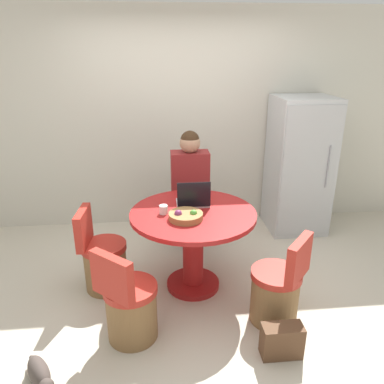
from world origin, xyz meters
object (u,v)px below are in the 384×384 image
dining_table (193,234)px  chair_near_left_corner (130,307)px  fruit_bowl (186,216)px  cat (40,374)px  chair_near_right_corner (277,292)px  laptop (193,200)px  chair_left_side (103,262)px  person_seated (190,185)px  refrigerator (299,166)px  handbag (282,341)px

dining_table → chair_near_left_corner: (-0.55, -0.63, -0.27)m
fruit_bowl → cat: fruit_bowl is taller
chair_near_right_corner → laptop: size_ratio=2.66×
chair_left_side → person_seated: bearing=-46.2°
chair_left_side → cat: bearing=168.4°
refrigerator → dining_table: (-1.40, -1.15, -0.26)m
laptop → handbag: (0.54, -1.07, -0.70)m
chair_near_right_corner → handbag: size_ratio=2.66×
chair_near_right_corner → handbag: 0.42m
chair_left_side → person_seated: 1.23m
laptop → fruit_bowl: bearing=72.2°
refrigerator → chair_left_side: bearing=-154.0°
chair_near_right_corner → chair_left_side: size_ratio=1.00×
chair_near_right_corner → person_seated: size_ratio=0.59×
chair_near_right_corner → refrigerator: bearing=-163.5°
cat → chair_left_side: bearing=132.7°
person_seated → handbag: size_ratio=4.48×
dining_table → cat: (-1.14, -1.02, -0.46)m
laptop → cat: bearing=45.2°
handbag → cat: bearing=-176.9°
chair_near_left_corner → handbag: chair_near_left_corner is taller
chair_near_right_corner → chair_left_side: same height
dining_table → chair_near_left_corner: chair_near_left_corner is taller
chair_near_left_corner → fruit_bowl: 0.86m
laptop → cat: (-1.15, -1.16, -0.74)m
refrigerator → dining_table: 1.83m
chair_left_side → cat: size_ratio=2.13×
chair_near_left_corner → handbag: (1.11, -0.30, -0.15)m
chair_near_right_corner → person_seated: (-0.59, 1.33, 0.47)m
chair_near_right_corner → fruit_bowl: size_ratio=2.73×
dining_table → chair_near_right_corner: bearing=-40.8°
refrigerator → chair_left_side: 2.54m
dining_table → chair_left_side: bearing=175.8°
chair_near_right_corner → laptop: bearing=-97.3°
cat → chair_near_right_corner: bearing=73.5°
dining_table → laptop: laptop is taller
cat → handbag: size_ratio=1.25×
dining_table → fruit_bowl: (-0.08, -0.14, 0.26)m
dining_table → handbag: bearing=-58.9°
chair_near_right_corner → fruit_bowl: fruit_bowl is taller
refrigerator → chair_left_side: refrigerator is taller
refrigerator → dining_table: refrigerator is taller
fruit_bowl → cat: 1.55m
chair_near_left_corner → refrigerator: bearing=-96.4°
chair_left_side → cat: (-0.31, -1.08, -0.19)m
cat → chair_near_left_corner: bearing=92.1°
chair_near_left_corner → fruit_bowl: size_ratio=2.73×
chair_left_side → handbag: 1.71m
person_seated → fruit_bowl: person_seated is taller
chair_near_left_corner → cat: chair_near_left_corner is taller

